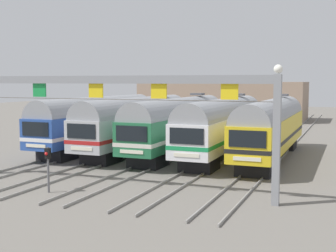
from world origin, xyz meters
The scene contains 10 objects.
ground_plane centered at (0.00, 0.00, 0.00)m, with size 160.00×160.00×0.00m, color slate.
track_bed centered at (0.00, 17.00, 0.07)m, with size 17.03×70.00×0.15m.
commuter_train_blue centered at (-7.76, -0.01, 2.69)m, with size 2.88×18.06×4.77m.
commuter_train_stainless centered at (-3.88, 0.00, 2.69)m, with size 2.88×18.06×5.05m.
commuter_train_green centered at (0.00, 0.00, 2.69)m, with size 2.88×18.06×5.05m.
commuter_train_white centered at (3.88, 0.00, 2.69)m, with size 2.88×18.06×5.05m.
commuter_train_yellow centered at (7.76, 0.00, 2.69)m, with size 2.88×18.06×5.05m.
catenary_gantry centered at (0.00, -13.50, 5.22)m, with size 20.77×0.44×6.97m.
yard_signal_mast centered at (-1.94, -15.48, 1.79)m, with size 0.28×0.35×2.55m.
maintenance_building centered at (-6.14, 37.00, 3.02)m, with size 26.21×10.00×6.04m, color gray.
Camera 1 is at (13.54, -36.40, 6.16)m, focal length 49.42 mm.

